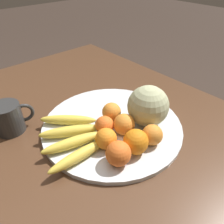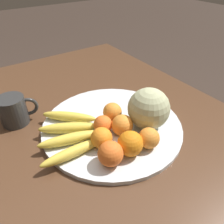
# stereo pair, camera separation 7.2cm
# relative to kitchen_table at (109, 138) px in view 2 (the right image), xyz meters

# --- Properties ---
(ground_plane) EXTENTS (12.00, 12.00, 0.00)m
(ground_plane) POSITION_rel_kitchen_table_xyz_m (0.00, 0.00, -0.61)
(ground_plane) COLOR #382B23
(kitchen_table) EXTENTS (1.38, 0.89, 0.70)m
(kitchen_table) POSITION_rel_kitchen_table_xyz_m (0.00, 0.00, 0.00)
(kitchen_table) COLOR #4C301E
(kitchen_table) RESTS_ON ground_plane
(fruit_bowl) EXTENTS (0.48, 0.48, 0.02)m
(fruit_bowl) POSITION_rel_kitchen_table_xyz_m (0.04, -0.01, 0.10)
(fruit_bowl) COLOR silver
(fruit_bowl) RESTS_ON kitchen_table
(melon) EXTENTS (0.14, 0.14, 0.14)m
(melon) POSITION_rel_kitchen_table_xyz_m (0.12, 0.08, 0.18)
(melon) COLOR #B2B789
(melon) RESTS_ON fruit_bowl
(banana_bunch) EXTENTS (0.25, 0.24, 0.04)m
(banana_bunch) POSITION_rel_kitchen_table_xyz_m (0.02, -0.16, 0.13)
(banana_bunch) COLOR brown
(banana_bunch) RESTS_ON fruit_bowl
(orange_front_left) EXTENTS (0.07, 0.07, 0.07)m
(orange_front_left) POSITION_rel_kitchen_table_xyz_m (0.18, -0.05, 0.15)
(orange_front_left) COLOR orange
(orange_front_left) RESTS_ON fruit_bowl
(orange_front_right) EXTENTS (0.06, 0.06, 0.06)m
(orange_front_right) POSITION_rel_kitchen_table_xyz_m (0.06, -0.06, 0.14)
(orange_front_right) COLOR orange
(orange_front_right) RESTS_ON fruit_bowl
(orange_mid_center) EXTENTS (0.07, 0.07, 0.07)m
(orange_mid_center) POSITION_rel_kitchen_table_xyz_m (0.18, -0.11, 0.14)
(orange_mid_center) COLOR orange
(orange_mid_center) RESTS_ON fruit_bowl
(orange_back_left) EXTENTS (0.07, 0.07, 0.07)m
(orange_back_left) POSITION_rel_kitchen_table_xyz_m (0.02, -0.00, 0.14)
(orange_back_left) COLOR orange
(orange_back_left) RESTS_ON fruit_bowl
(orange_back_right) EXTENTS (0.07, 0.07, 0.07)m
(orange_back_right) POSITION_rel_kitchen_table_xyz_m (0.11, -0.10, 0.14)
(orange_back_right) COLOR orange
(orange_back_right) RESTS_ON fruit_bowl
(orange_top_small) EXTENTS (0.07, 0.07, 0.07)m
(orange_top_small) POSITION_rel_kitchen_table_xyz_m (0.10, -0.02, 0.14)
(orange_top_small) COLOR orange
(orange_top_small) RESTS_ON fruit_bowl
(orange_side_extra) EXTENTS (0.06, 0.06, 0.06)m
(orange_side_extra) POSITION_rel_kitchen_table_xyz_m (0.19, 0.02, 0.14)
(orange_side_extra) COLOR orange
(orange_side_extra) RESTS_ON fruit_bowl
(produce_tag) EXTENTS (0.09, 0.09, 0.00)m
(produce_tag) POSITION_rel_kitchen_table_xyz_m (0.10, -0.07, 0.11)
(produce_tag) COLOR white
(produce_tag) RESTS_ON fruit_bowl
(ceramic_mug) EXTENTS (0.09, 0.13, 0.10)m
(ceramic_mug) POSITION_rel_kitchen_table_xyz_m (-0.17, -0.28, 0.14)
(ceramic_mug) COLOR #2D2D2D
(ceramic_mug) RESTS_ON kitchen_table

